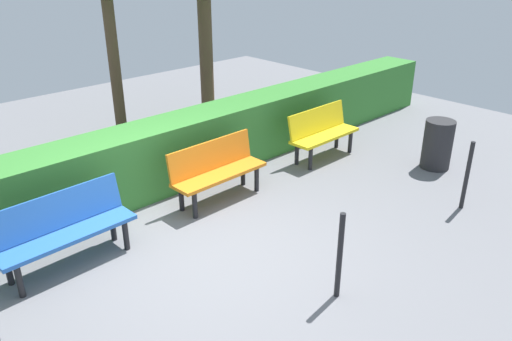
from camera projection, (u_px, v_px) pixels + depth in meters
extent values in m
plane|color=slate|center=(206.00, 252.00, 6.12)|extent=(16.30, 16.30, 0.00)
cube|color=yellow|center=(325.00, 136.00, 8.60)|extent=(1.38, 0.43, 0.05)
cube|color=yellow|center=(317.00, 120.00, 8.63)|extent=(1.38, 0.13, 0.42)
cylinder|color=black|center=(350.00, 142.00, 8.94)|extent=(0.07, 0.07, 0.39)
cylinder|color=black|center=(337.00, 138.00, 9.13)|extent=(0.07, 0.07, 0.39)
cylinder|color=black|center=(310.00, 159.00, 8.25)|extent=(0.07, 0.07, 0.39)
cylinder|color=black|center=(297.00, 154.00, 8.45)|extent=(0.07, 0.07, 0.39)
cube|color=orange|center=(220.00, 174.00, 7.18)|extent=(1.48, 0.44, 0.05)
cube|color=orange|center=(211.00, 155.00, 7.20)|extent=(1.47, 0.12, 0.42)
cylinder|color=black|center=(257.00, 179.00, 7.54)|extent=(0.07, 0.07, 0.39)
cylinder|color=black|center=(243.00, 173.00, 7.74)|extent=(0.07, 0.07, 0.39)
cylinder|color=black|center=(195.00, 205.00, 6.80)|extent=(0.07, 0.07, 0.39)
cylinder|color=black|center=(181.00, 198.00, 6.99)|extent=(0.07, 0.07, 0.39)
cube|color=blue|center=(67.00, 235.00, 5.69)|extent=(1.59, 0.47, 0.05)
cube|color=blue|center=(56.00, 211.00, 5.72)|extent=(1.58, 0.17, 0.42)
cylinder|color=black|center=(126.00, 235.00, 6.10)|extent=(0.07, 0.07, 0.39)
cylinder|color=black|center=(113.00, 226.00, 6.29)|extent=(0.07, 0.07, 0.39)
cylinder|color=black|center=(20.00, 281.00, 5.27)|extent=(0.07, 0.07, 0.39)
cylinder|color=black|center=(8.00, 269.00, 5.47)|extent=(0.07, 0.07, 0.39)
cube|color=#387F33|center=(182.00, 149.00, 7.79)|extent=(12.30, 0.74, 1.02)
cylinder|color=brown|center=(206.00, 47.00, 9.91)|extent=(0.27, 0.27, 3.08)
cylinder|color=brown|center=(114.00, 64.00, 8.83)|extent=(0.20, 0.20, 2.96)
cylinder|color=black|center=(467.00, 176.00, 6.93)|extent=(0.06, 0.06, 1.00)
cylinder|color=black|center=(340.00, 256.00, 5.16)|extent=(0.06, 0.06, 1.00)
cylinder|color=#262628|center=(437.00, 144.00, 8.25)|extent=(0.47, 0.47, 0.82)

